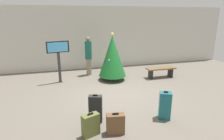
{
  "coord_description": "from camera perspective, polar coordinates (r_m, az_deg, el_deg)",
  "views": [
    {
      "loc": [
        -1.97,
        -6.34,
        2.85
      ],
      "look_at": [
        -0.14,
        0.26,
        0.9
      ],
      "focal_mm": 30.65,
      "sensor_mm": 36.0,
      "label": 1
    }
  ],
  "objects": [
    {
      "name": "holiday_tree",
      "position": [
        8.56,
        0.11,
        4.2
      ],
      "size": [
        1.23,
        1.23,
        2.15
      ],
      "color": "#4C3319",
      "rests_on": "ground_plane"
    },
    {
      "name": "suitcase_3",
      "position": [
        5.37,
        -4.94,
        -11.47
      ],
      "size": [
        0.4,
        0.29,
        0.81
      ],
      "color": "#232326",
      "rests_on": "ground_plane"
    },
    {
      "name": "ground_plane",
      "position": [
        7.23,
        1.61,
        -7.35
      ],
      "size": [
        16.0,
        16.0,
        0.0
      ],
      "primitive_type": "plane",
      "color": "#665E54"
    },
    {
      "name": "suitcase_1",
      "position": [
        4.93,
        1.04,
        -15.79
      ],
      "size": [
        0.47,
        0.28,
        0.56
      ],
      "color": "brown",
      "rests_on": "ground_plane"
    },
    {
      "name": "suitcase_0",
      "position": [
        5.7,
        15.49,
        -10.19
      ],
      "size": [
        0.4,
        0.36,
        0.83
      ],
      "color": "#19606B",
      "rests_on": "ground_plane"
    },
    {
      "name": "flight_info_kiosk",
      "position": [
        8.54,
        -15.73,
        4.71
      ],
      "size": [
        0.94,
        0.28,
        1.81
      ],
      "color": "#333338",
      "rests_on": "ground_plane"
    },
    {
      "name": "suitcase_2",
      "position": [
        4.88,
        -6.36,
        -15.99
      ],
      "size": [
        0.47,
        0.34,
        0.6
      ],
      "color": "#59602D",
      "rests_on": "ground_plane"
    },
    {
      "name": "waiting_bench",
      "position": [
        9.37,
        14.35,
        -0.07
      ],
      "size": [
        1.4,
        0.44,
        0.48
      ],
      "color": "brown",
      "rests_on": "ground_plane"
    },
    {
      "name": "back_wall",
      "position": [
        10.71,
        -4.9,
        9.52
      ],
      "size": [
        16.0,
        0.2,
        3.35
      ],
      "primitive_type": "cube",
      "color": "beige",
      "rests_on": "ground_plane"
    },
    {
      "name": "traveller_0",
      "position": [
        9.43,
        -7.03,
        4.43
      ],
      "size": [
        0.36,
        0.36,
        1.88
      ],
      "color": "gray",
      "rests_on": "ground_plane"
    }
  ]
}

